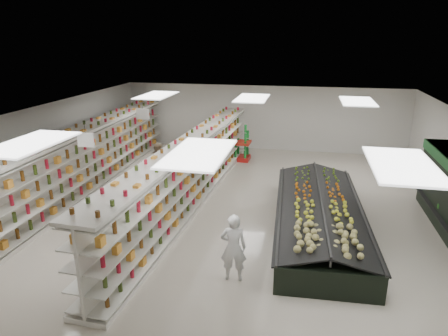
% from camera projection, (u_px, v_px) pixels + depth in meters
% --- Properties ---
extents(floor, '(16.00, 16.00, 0.00)m').
position_uv_depth(floor, '(233.00, 213.00, 13.05)').
color(floor, beige).
rests_on(floor, ground).
extents(ceiling, '(14.00, 16.00, 0.02)m').
position_uv_depth(ceiling, '(234.00, 116.00, 12.04)').
color(ceiling, white).
rests_on(ceiling, wall_back).
extents(wall_back, '(14.00, 0.02, 3.20)m').
position_uv_depth(wall_back, '(262.00, 118.00, 19.98)').
color(wall_back, silver).
rests_on(wall_back, floor).
extents(wall_left, '(0.02, 16.00, 3.20)m').
position_uv_depth(wall_left, '(36.00, 154.00, 13.91)').
color(wall_left, silver).
rests_on(wall_left, floor).
extents(aisle_sign_near, '(0.52, 0.06, 0.75)m').
position_uv_depth(aisle_sign_near, '(86.00, 140.00, 11.06)').
color(aisle_sign_near, white).
rests_on(aisle_sign_near, ceiling).
extents(aisle_sign_far, '(0.52, 0.06, 0.75)m').
position_uv_depth(aisle_sign_far, '(143.00, 114.00, 14.78)').
color(aisle_sign_far, white).
rests_on(aisle_sign_far, ceiling).
extents(gondola_left, '(1.16, 13.55, 2.35)m').
position_uv_depth(gondola_left, '(84.00, 163.00, 14.54)').
color(gondola_left, white).
rests_on(gondola_left, floor).
extents(gondola_center, '(1.60, 12.88, 2.23)m').
position_uv_depth(gondola_center, '(190.00, 175.00, 13.50)').
color(gondola_center, white).
rests_on(gondola_center, floor).
extents(produce_island, '(2.83, 7.06, 1.04)m').
position_uv_depth(produce_island, '(319.00, 214.00, 11.82)').
color(produce_island, black).
rests_on(produce_island, floor).
extents(soda_endcap, '(1.26, 0.88, 1.59)m').
position_uv_depth(soda_endcap, '(237.00, 144.00, 18.42)').
color(soda_endcap, '#B41714').
rests_on(soda_endcap, floor).
extents(shopper_main, '(0.65, 0.46, 1.67)m').
position_uv_depth(shopper_main, '(233.00, 248.00, 9.23)').
color(shopper_main, silver).
rests_on(shopper_main, floor).
extents(shopper_background, '(0.55, 0.79, 1.49)m').
position_uv_depth(shopper_background, '(159.00, 161.00, 15.90)').
color(shopper_background, '#997A5E').
rests_on(shopper_background, floor).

